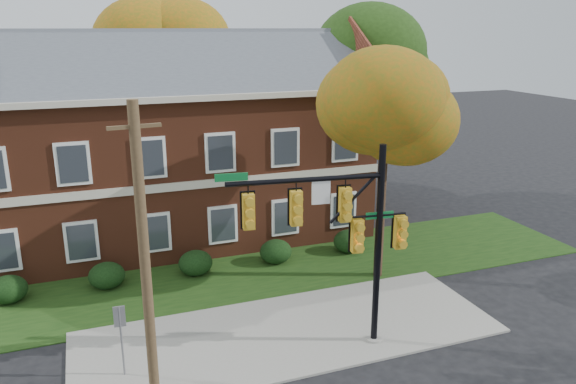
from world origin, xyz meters
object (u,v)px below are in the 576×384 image
object	(u,v)px
hedge_right	(276,252)
tree_near_right	(392,115)
apartment_building	(169,134)
hedge_far_left	(8,290)
hedge_far_right	(349,241)
hedge_center	(196,263)
utility_pole	(145,260)
tree_far_rear	(167,45)
sign_post	(121,329)
tree_right_rear	(375,60)
hedge_left	(107,276)
traffic_signal	(343,227)

from	to	relation	value
hedge_right	tree_near_right	bearing A→B (deg)	-37.28
apartment_building	hedge_right	world-z (taller)	apartment_building
tree_near_right	hedge_far_left	bearing A→B (deg)	168.73
tree_near_right	hedge_far_right	bearing A→B (deg)	94.52
hedge_far_left	hedge_center	world-z (taller)	same
hedge_center	utility_pole	bearing A→B (deg)	-109.17
tree_far_rear	sign_post	distance (m)	21.22
hedge_far_right	tree_right_rear	world-z (taller)	tree_right_rear
hedge_far_left	sign_post	distance (m)	7.32
tree_near_right	utility_pole	world-z (taller)	tree_near_right
hedge_right	hedge_left	bearing A→B (deg)	180.00
hedge_center	sign_post	bearing A→B (deg)	-118.26
hedge_left	hedge_far_right	world-z (taller)	same
hedge_left	hedge_center	xyz separation A→B (m)	(3.50, 0.00, 0.00)
hedge_center	hedge_far_left	bearing A→B (deg)	180.00
sign_post	tree_far_rear	bearing A→B (deg)	79.98
utility_pole	apartment_building	bearing A→B (deg)	72.13
apartment_building	tree_right_rear	world-z (taller)	tree_right_rear
hedge_center	tree_near_right	xyz separation A→B (m)	(7.22, -2.83, 6.14)
tree_right_rear	utility_pole	bearing A→B (deg)	-135.37
hedge_right	sign_post	bearing A→B (deg)	-137.62
hedge_right	tree_right_rear	world-z (taller)	tree_right_rear
hedge_center	hedge_far_right	world-z (taller)	same
hedge_right	hedge_center	bearing A→B (deg)	180.00
hedge_far_right	tree_right_rear	distance (m)	10.66
hedge_center	utility_pole	xyz separation A→B (m)	(-2.68, -7.70, 3.65)
hedge_center	traffic_signal	xyz separation A→B (m)	(3.23, -6.98, 3.54)
hedge_center	utility_pole	size ratio (longest dim) A/B	0.17
traffic_signal	hedge_right	bearing A→B (deg)	95.07
hedge_left	hedge_center	world-z (taller)	same
hedge_left	utility_pole	xyz separation A→B (m)	(0.82, -7.70, 3.65)
hedge_left	tree_right_rear	world-z (taller)	tree_right_rear
sign_post	hedge_far_right	bearing A→B (deg)	34.81
apartment_building	tree_far_rear	size ratio (longest dim) A/B	1.63
tree_near_right	sign_post	size ratio (longest dim) A/B	3.76
tree_far_rear	sign_post	world-z (taller)	tree_far_rear
hedge_far_left	hedge_left	bearing A→B (deg)	0.00
apartment_building	tree_far_rear	xyz separation A→B (m)	(1.34, 7.84, 3.86)
apartment_building	hedge_far_right	bearing A→B (deg)	-36.89
apartment_building	hedge_far_right	distance (m)	9.82
hedge_center	tree_right_rear	world-z (taller)	tree_right_rear
tree_far_rear	tree_right_rear	bearing A→B (deg)	-35.00
apartment_building	hedge_center	bearing A→B (deg)	-90.00
hedge_far_left	tree_far_rear	world-z (taller)	tree_far_rear
hedge_center	hedge_left	bearing A→B (deg)	180.00
hedge_center	sign_post	world-z (taller)	sign_post
tree_far_rear	traffic_signal	xyz separation A→B (m)	(1.88, -20.08, -4.78)
hedge_right	utility_pole	bearing A→B (deg)	-128.73
hedge_right	hedge_far_right	bearing A→B (deg)	0.00
hedge_left	sign_post	xyz separation A→B (m)	(0.13, -6.27, 1.02)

